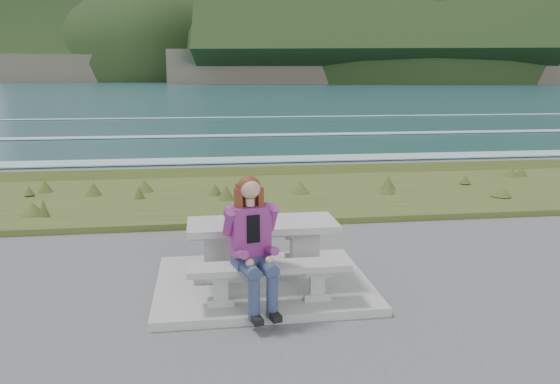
# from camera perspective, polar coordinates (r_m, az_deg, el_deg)

# --- Properties ---
(concrete_slab) EXTENTS (2.60, 2.10, 0.10)m
(concrete_slab) POSITION_cam_1_polar(r_m,az_deg,el_deg) (6.87, -1.82, -9.54)
(concrete_slab) COLOR #AAA9A4
(concrete_slab) RESTS_ON ground
(picnic_table) EXTENTS (1.80, 0.75, 0.75)m
(picnic_table) POSITION_cam_1_polar(r_m,az_deg,el_deg) (6.67, -1.86, -4.48)
(picnic_table) COLOR #AAA9A4
(picnic_table) RESTS_ON concrete_slab
(bench_landward) EXTENTS (1.80, 0.35, 0.45)m
(bench_landward) POSITION_cam_1_polar(r_m,az_deg,el_deg) (6.08, -1.11, -8.45)
(bench_landward) COLOR #AAA9A4
(bench_landward) RESTS_ON concrete_slab
(bench_seaward) EXTENTS (1.80, 0.35, 0.45)m
(bench_seaward) POSITION_cam_1_polar(r_m,az_deg,el_deg) (7.40, -2.45, -4.68)
(bench_seaward) COLOR #AAA9A4
(bench_seaward) RESTS_ON concrete_slab
(grass_verge) EXTENTS (160.00, 4.50, 0.22)m
(grass_verge) POSITION_cam_1_polar(r_m,az_deg,el_deg) (11.66, -4.55, -0.76)
(grass_verge) COLOR #344A1C
(grass_verge) RESTS_ON ground
(shore_drop) EXTENTS (160.00, 0.80, 2.20)m
(shore_drop) POSITION_cam_1_polar(r_m,az_deg,el_deg) (14.50, -5.29, 1.75)
(shore_drop) COLOR #635D4A
(shore_drop) RESTS_ON ground
(ocean) EXTENTS (1600.00, 1600.00, 0.09)m
(ocean) POSITION_cam_1_polar(r_m,az_deg,el_deg) (31.75, -6.84, 4.15)
(ocean) COLOR #1C4650
(ocean) RESTS_ON ground
(headland_range) EXTENTS (729.83, 363.95, 190.48)m
(headland_range) POSITION_cam_1_polar(r_m,az_deg,el_deg) (447.63, 17.55, 12.45)
(headland_range) COLOR #635D4A
(headland_range) RESTS_ON ground
(seated_woman) EXTENTS (0.56, 0.79, 1.44)m
(seated_woman) POSITION_cam_1_polar(r_m,az_deg,el_deg) (5.88, -2.67, -7.32)
(seated_woman) COLOR navy
(seated_woman) RESTS_ON concrete_slab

